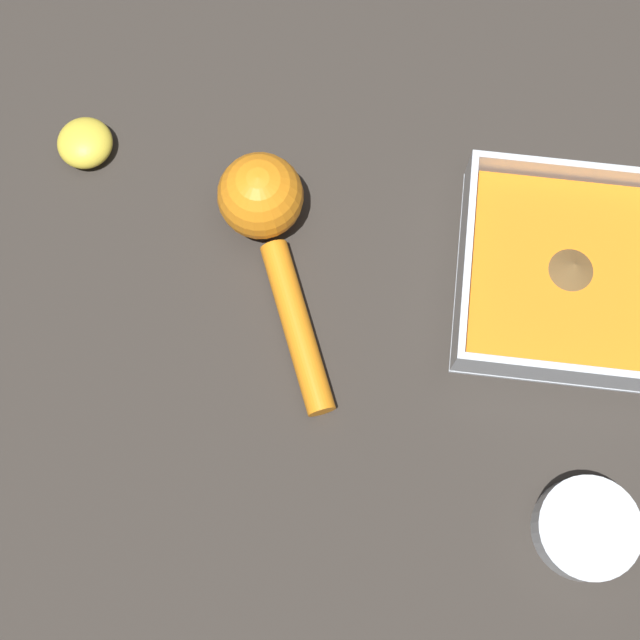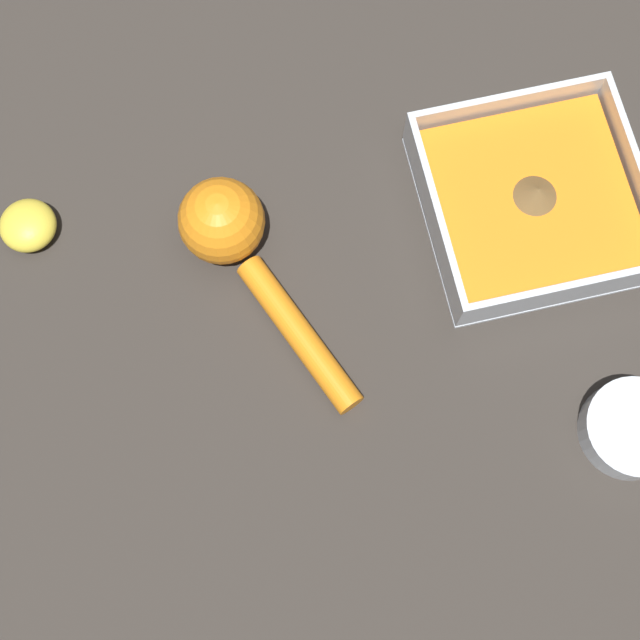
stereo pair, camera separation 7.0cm
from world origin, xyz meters
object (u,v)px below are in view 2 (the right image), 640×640
object	(u,v)px
square_dish	(531,202)
lemon_half	(28,226)
lemon_squeezer	(235,241)
spice_bowl	(632,429)

from	to	relation	value
square_dish	lemon_half	size ratio (longest dim) A/B	3.69
lemon_squeezer	lemon_half	bearing A→B (deg)	47.77
square_dish	lemon_half	bearing A→B (deg)	-100.17
square_dish	lemon_half	world-z (taller)	square_dish
spice_bowl	lemon_squeezer	size ratio (longest dim) A/B	0.38
lemon_squeezer	lemon_half	world-z (taller)	lemon_squeezer
spice_bowl	lemon_squeezer	world-z (taller)	lemon_squeezer
square_dish	lemon_squeezer	bearing A→B (deg)	-93.54
spice_bowl	lemon_squeezer	bearing A→B (deg)	-128.40
spice_bowl	lemon_half	size ratio (longest dim) A/B	1.65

